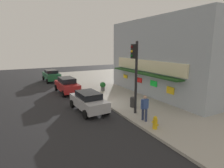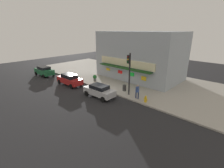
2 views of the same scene
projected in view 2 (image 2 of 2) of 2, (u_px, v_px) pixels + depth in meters
The scene contains 11 objects.
ground_plane at pixel (106, 92), 21.08m from camera, with size 62.35×62.35×0.00m, color #232326.
sidewalk at pixel (136, 80), 25.79m from camera, with size 41.56×13.76×0.17m, color #A39E93.
corner_building at pixel (140, 55), 25.91m from camera, with size 12.92×8.28×7.31m.
traffic_light at pixel (129, 69), 18.64m from camera, with size 0.32×0.58×5.07m.
fire_hydrant at pixel (146, 99), 17.59m from camera, with size 0.52×0.28×0.78m.
trash_can at pixel (124, 88), 20.88m from camera, with size 0.47×0.47×0.77m, color #2D2D2D.
pedestrian at pixel (137, 91), 18.37m from camera, with size 0.47×0.61×1.68m.
potted_plant_by_doorway at pixel (95, 77), 24.87m from camera, with size 0.61×0.61×0.95m.
parked_car_red at pixel (70, 79), 23.47m from camera, with size 4.38×1.98×1.63m.
parked_car_green at pixel (44, 71), 28.19m from camera, with size 4.03×2.15×1.62m.
parked_car_silver at pixel (99, 91), 19.32m from camera, with size 4.06×2.05×1.50m.
Camera 2 is at (14.02, -13.72, 7.80)m, focal length 25.75 mm.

